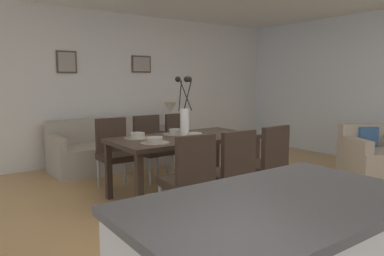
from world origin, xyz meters
TOP-DOWN VIEW (x-y plane):
  - ground_plane at (0.00, 0.00)m, footprint 9.00×9.00m
  - back_wall_panel at (0.00, 3.25)m, footprint 9.00×0.10m
  - side_window_wall at (3.65, 0.40)m, footprint 0.10×6.30m
  - dining_table at (-0.10, 0.80)m, footprint 1.80×0.91m
  - dining_chair_near_left at (-0.62, -0.04)m, footprint 0.47×0.47m
  - dining_chair_near_right at (-0.66, 1.64)m, footprint 0.45×0.45m
  - dining_chair_far_left at (-0.11, -0.08)m, footprint 0.45×0.45m
  - dining_chair_far_right at (-0.08, 1.69)m, footprint 0.46×0.46m
  - dining_chair_mid_left at (0.48, -0.04)m, footprint 0.46×0.46m
  - dining_chair_mid_right at (0.46, 1.69)m, footprint 0.47×0.47m
  - centerpiece_vase at (-0.10, 0.80)m, footprint 0.21×0.23m
  - placemat_near_left at (-0.64, 0.59)m, footprint 0.32×0.32m
  - bowl_near_left at (-0.64, 0.59)m, footprint 0.17×0.17m
  - placemat_near_right at (-0.64, 1.00)m, footprint 0.32×0.32m
  - bowl_near_right at (-0.64, 1.00)m, footprint 0.17×0.17m
  - placemat_far_left at (-0.10, 0.59)m, footprint 0.32×0.32m
  - bowl_far_left at (-0.10, 0.59)m, footprint 0.17×0.17m
  - placemat_far_right at (-0.10, 1.00)m, footprint 0.32×0.32m
  - bowl_far_right at (-0.10, 1.00)m, footprint 0.17×0.17m
  - sofa at (-0.18, 2.68)m, footprint 2.07×0.84m
  - side_table at (0.92, 2.73)m, footprint 0.36×0.36m
  - table_lamp at (0.92, 2.73)m, footprint 0.22×0.22m
  - armchair at (2.76, -0.09)m, footprint 1.09×1.09m
  - framed_picture_left at (-0.78, 3.18)m, footprint 0.32×0.03m
  - framed_picture_center at (0.58, 3.18)m, footprint 0.38×0.03m

SIDE VIEW (x-z plane):
  - ground_plane at x=0.00m, z-range 0.00..0.00m
  - side_table at x=0.92m, z-range 0.00..0.52m
  - sofa at x=-0.18m, z-range -0.12..0.68m
  - armchair at x=2.76m, z-range -0.09..0.66m
  - dining_chair_near_left at x=-0.62m, z-range 0.05..0.97m
  - dining_chair_near_right at x=-0.66m, z-range 0.05..0.97m
  - dining_chair_far_left at x=-0.11m, z-range 0.05..0.97m
  - dining_chair_far_right at x=-0.08m, z-range 0.05..0.97m
  - dining_chair_mid_left at x=0.48m, z-range 0.05..0.97m
  - dining_chair_mid_right at x=0.46m, z-range 0.05..0.97m
  - dining_table at x=-0.10m, z-range 0.29..1.03m
  - placemat_near_left at x=-0.64m, z-range 0.74..0.75m
  - placemat_near_right at x=-0.64m, z-range 0.74..0.75m
  - placemat_far_left at x=-0.10m, z-range 0.74..0.75m
  - placemat_far_right at x=-0.10m, z-range 0.74..0.75m
  - bowl_near_left at x=-0.64m, z-range 0.75..0.81m
  - bowl_near_right at x=-0.64m, z-range 0.75..0.81m
  - bowl_far_left at x=-0.10m, z-range 0.75..0.81m
  - bowl_far_right at x=-0.10m, z-range 0.75..0.81m
  - table_lamp at x=0.92m, z-range 0.64..1.15m
  - centerpiece_vase at x=-0.10m, z-range 0.66..1.39m
  - back_wall_panel at x=0.00m, z-range 0.00..2.60m
  - side_window_wall at x=3.65m, z-range 0.00..2.60m
  - framed_picture_left at x=-0.78m, z-range 1.54..1.90m
  - framed_picture_center at x=0.58m, z-range 1.57..1.88m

